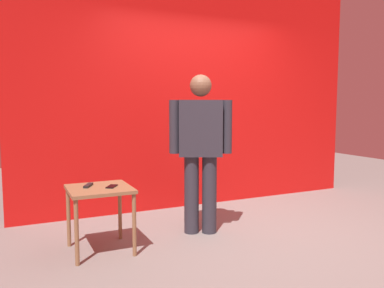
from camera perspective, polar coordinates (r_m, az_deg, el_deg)
The scene contains 6 objects.
ground_plane at distance 4.04m, azimuth 11.09°, elevation -13.55°, with size 12.00×12.00×0.00m, color gray.
back_wall_red at distance 5.15m, azimuth 1.06°, elevation 7.41°, with size 4.78×0.12×2.96m, color red.
standing_person at distance 3.96m, azimuth 1.27°, elevation -0.22°, with size 0.63×0.38×1.64m.
side_table at distance 3.61m, azimuth -13.47°, elevation -7.58°, with size 0.55×0.55×0.59m.
cell_phone at distance 3.59m, azimuth -11.75°, elevation -6.14°, with size 0.07×0.14×0.01m, color black.
tv_remote at distance 3.66m, azimuth -15.07°, elevation -5.92°, with size 0.04×0.17×0.02m, color black.
Camera 1 is at (-2.27, -3.07, 1.32)m, focal length 36.11 mm.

